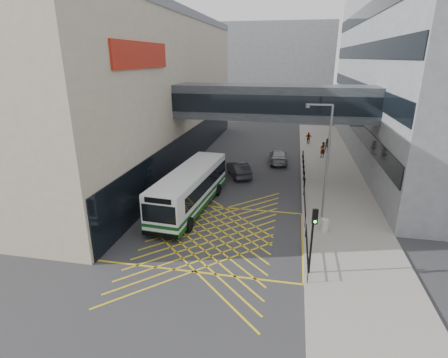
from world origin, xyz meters
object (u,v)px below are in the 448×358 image
Objects in this scene: traffic_light at (313,232)px; pedestrian_a at (323,150)px; street_lamp at (325,155)px; litter_bin at (325,225)px; car_white at (163,206)px; car_dark at (239,169)px; bus at (191,188)px; pedestrian_b at (327,146)px; car_silver at (278,156)px; pedestrian_c at (309,138)px.

pedestrian_a is (2.21, 24.48, -1.62)m from traffic_light.
litter_bin is at bearing -89.42° from street_lamp.
car_white reaches higher than litter_bin.
car_dark is 1.24× the size of traffic_light.
bus reaches higher than pedestrian_b.
traffic_light reaches higher than litter_bin.
bus is at bearing 62.10° from car_silver.
pedestrian_c is at bearing -115.89° from car_silver.
car_dark is 12.01m from street_lamp.
litter_bin is (11.94, -0.90, -0.04)m from car_white.
traffic_light is at bearing -101.89° from street_lamp.
pedestrian_a is (12.99, 18.24, 0.45)m from car_white.
traffic_light reaches higher than pedestrian_a.
bus is at bearing -120.62° from pedestrian_b.
pedestrian_a is (5.01, 2.62, 0.30)m from car_silver.
car_white is 2.15× the size of pedestrian_a.
car_white is at bearing 175.68° from litter_bin.
bus is 22.46m from pedestrian_b.
pedestrian_c is (0.81, 31.08, -1.74)m from traffic_light.
bus reaches higher than car_dark.
pedestrian_b is (1.99, 19.11, -3.82)m from street_lamp.
street_lamp is at bearing 100.15° from car_silver.
street_lamp reaches higher than car_dark.
bus reaches higher than litter_bin.
bus is at bearing 17.82° from pedestrian_a.
car_silver is 5.79× the size of litter_bin.
street_lamp reaches higher than pedestrian_a.
car_silver is at bearing -138.55° from pedestrian_b.
street_lamp is 4.49× the size of pedestrian_a.
pedestrian_a reaches higher than pedestrian_c.
bus is 2.38× the size of car_dark.
car_white is 17.54m from car_silver.
car_white is at bearing -122.55° from pedestrian_b.
litter_bin is 0.47× the size of pedestrian_a.
car_white is 4.60× the size of litter_bin.
pedestrian_b reaches higher than litter_bin.
pedestrian_b is at bearing 116.86° from pedestrian_c.
bus reaches higher than pedestrian_a.
pedestrian_b is at bearing -155.11° from car_dark.
street_lamp is at bearing 170.94° from car_white.
car_white is at bearing 65.74° from pedestrian_c.
bus is at bearing 167.08° from litter_bin.
car_dark is 17.46m from traffic_light.
car_silver is at bearing 71.12° from bus.
bus is at bearing 174.97° from street_lamp.
car_white is at bearing -178.13° from street_lamp.
street_lamp is 4.71× the size of pedestrian_b.
bus is 20.19m from pedestrian_a.
litter_bin is (3.96, -16.52, -0.18)m from car_silver.
litter_bin is (10.08, -2.31, -1.10)m from bus.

